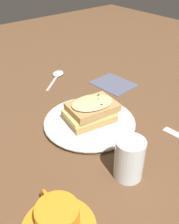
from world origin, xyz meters
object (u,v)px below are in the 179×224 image
spoon (57,75)px  napkin (113,84)px  water_glass (129,159)px  sandwich (90,111)px  teacup_with_saucer (58,220)px  dinner_plate (90,122)px

spoon → napkin: size_ratio=0.98×
water_glass → napkin: water_glass is taller
sandwich → spoon: 0.35m
teacup_with_saucer → napkin: teacup_with_saucer is taller
teacup_with_saucer → spoon: teacup_with_saucer is taller
teacup_with_saucer → spoon: size_ratio=0.99×
teacup_with_saucer → water_glass: (-0.01, 0.19, 0.02)m
dinner_plate → sandwich: 0.04m
sandwich → water_glass: bearing=-16.1°
water_glass → spoon: size_ratio=0.69×
spoon → sandwich: bearing=-57.6°
dinner_plate → sandwich: size_ratio=1.75×
water_glass → spoon: bearing=162.6°
dinner_plate → teacup_with_saucer: 0.33m
dinner_plate → teacup_with_saucer: (0.21, -0.25, 0.02)m
sandwich → teacup_with_saucer: sandwich is taller
dinner_plate → napkin: bearing=121.1°
spoon → napkin: bearing=-7.8°
sandwich → water_glass: 0.21m
sandwich → spoon: (-0.33, 0.11, -0.04)m
sandwich → napkin: size_ratio=1.02×
water_glass → napkin: bearing=140.0°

